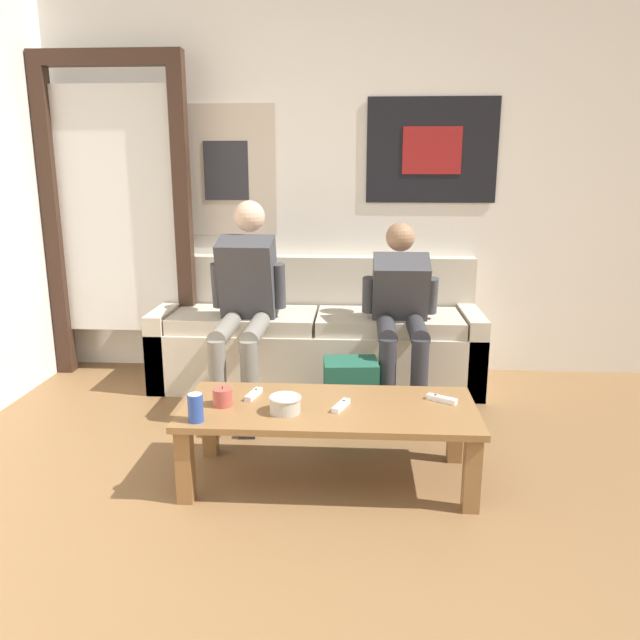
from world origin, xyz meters
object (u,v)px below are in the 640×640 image
(game_controller_near_right, at_px, (341,406))
(coffee_table, at_px, (329,417))
(person_seated_teen, at_px, (401,308))
(game_controller_near_left, at_px, (442,399))
(couch, at_px, (317,341))
(person_seated_adult, at_px, (245,296))
(drink_can_blue, at_px, (196,408))
(pillar_candle, at_px, (223,397))
(game_controller_far_center, at_px, (254,394))
(backpack, at_px, (351,395))
(ceramic_bowl, at_px, (285,403))

(game_controller_near_right, bearing_deg, coffee_table, 154.17)
(person_seated_teen, relative_size, game_controller_near_left, 7.77)
(couch, height_order, game_controller_near_right, couch)
(couch, height_order, person_seated_adult, person_seated_adult)
(person_seated_adult, xyz_separation_m, drink_can_blue, (0.00, -1.23, -0.23))
(person_seated_adult, distance_m, pillar_candle, 1.08)
(game_controller_far_center, bearing_deg, pillar_candle, -135.76)
(drink_can_blue, relative_size, game_controller_near_left, 0.89)
(person_seated_teen, height_order, backpack, person_seated_teen)
(ceramic_bowl, bearing_deg, game_controller_near_right, 14.45)
(game_controller_near_left, bearing_deg, ceramic_bowl, -166.17)
(couch, relative_size, person_seated_teen, 1.97)
(backpack, distance_m, game_controller_near_left, 0.73)
(ceramic_bowl, height_order, pillar_candle, pillar_candle)
(person_seated_adult, bearing_deg, game_controller_near_left, -40.78)
(person_seated_adult, distance_m, backpack, 0.89)
(backpack, distance_m, ceramic_bowl, 0.81)
(person_seated_adult, bearing_deg, couch, 40.64)
(backpack, relative_size, ceramic_bowl, 2.59)
(couch, height_order, game_controller_near_left, couch)
(person_seated_teen, bearing_deg, backpack, -126.69)
(couch, distance_m, backpack, 0.78)
(person_seated_adult, height_order, backpack, person_seated_adult)
(person_seated_teen, distance_m, ceramic_bowl, 1.28)
(drink_can_blue, xyz_separation_m, game_controller_near_right, (0.62, 0.19, -0.05))
(person_seated_teen, bearing_deg, pillar_candle, -129.35)
(couch, distance_m, game_controller_far_center, 1.30)
(game_controller_near_right, relative_size, game_controller_far_center, 0.99)
(coffee_table, relative_size, person_seated_teen, 1.23)
(couch, relative_size, drink_can_blue, 17.26)
(pillar_candle, height_order, game_controller_far_center, pillar_candle)
(coffee_table, height_order, game_controller_far_center, game_controller_far_center)
(drink_can_blue, distance_m, game_controller_near_left, 1.12)
(ceramic_bowl, bearing_deg, couch, 88.24)
(person_seated_adult, height_order, game_controller_near_right, person_seated_adult)
(ceramic_bowl, bearing_deg, backpack, 68.87)
(person_seated_adult, relative_size, game_controller_near_left, 8.73)
(person_seated_adult, relative_size, game_controller_far_center, 8.27)
(coffee_table, xyz_separation_m, ceramic_bowl, (-0.19, -0.09, 0.10))
(coffee_table, distance_m, game_controller_near_right, 0.09)
(couch, relative_size, ceramic_bowl, 14.64)
(game_controller_near_left, bearing_deg, drink_can_blue, -164.59)
(couch, height_order, drink_can_blue, couch)
(person_seated_adult, relative_size, ceramic_bowl, 8.37)
(person_seated_teen, xyz_separation_m, backpack, (-0.29, -0.39, -0.42))
(game_controller_near_right, xyz_separation_m, game_controller_far_center, (-0.42, 0.12, 0.00))
(pillar_candle, bearing_deg, person_seated_teen, 50.65)
(couch, bearing_deg, pillar_candle, -103.58)
(couch, height_order, person_seated_teen, person_seated_teen)
(person_seated_adult, height_order, pillar_candle, person_seated_adult)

